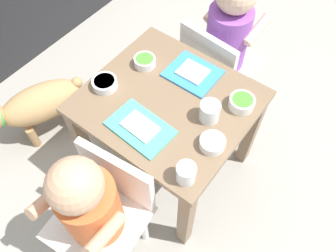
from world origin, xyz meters
TOP-DOWN VIEW (x-y plane):
  - ground_plane at (0.00, 0.00)m, footprint 7.00×7.00m
  - dining_table at (0.00, 0.00)m, footprint 0.51×0.56m
  - seated_child_left at (-0.42, -0.04)m, footprint 0.31×0.31m
  - seated_child_right at (0.42, 0.02)m, footprint 0.31×0.31m
  - dog at (-0.21, 0.57)m, footprint 0.45×0.29m
  - food_tray_left at (-0.15, 0.00)m, footprint 0.15×0.22m
  - food_tray_right at (0.15, 0.00)m, footprint 0.15×0.18m
  - water_cup_left at (-0.20, -0.22)m, footprint 0.06×0.06m
  - water_cup_right at (0.02, -0.15)m, footprint 0.07×0.07m
  - cereal_bowl_left_side at (-0.06, -0.22)m, footprint 0.08×0.08m
  - cereal_bowl_right_side at (0.08, 0.17)m, footprint 0.08×0.08m
  - veggie_bowl_near at (-0.08, 0.21)m, footprint 0.09×0.09m
  - veggie_bowl_far at (0.13, -0.21)m, footprint 0.09×0.09m

SIDE VIEW (x-z plane):
  - ground_plane at x=0.00m, z-range 0.00..0.00m
  - dog at x=-0.21m, z-range 0.05..0.34m
  - dining_table at x=0.00m, z-range 0.14..0.60m
  - seated_child_left at x=-0.42m, z-range 0.09..0.76m
  - seated_child_right at x=0.42m, z-range 0.09..0.79m
  - food_tray_left at x=-0.15m, z-range 0.46..0.47m
  - food_tray_right at x=0.15m, z-range 0.46..0.47m
  - veggie_bowl_near at x=-0.08m, z-range 0.46..0.49m
  - cereal_bowl_left_side at x=-0.06m, z-range 0.46..0.49m
  - cereal_bowl_right_side at x=0.08m, z-range 0.46..0.49m
  - veggie_bowl_far at x=0.13m, z-range 0.46..0.50m
  - water_cup_left at x=-0.20m, z-range 0.46..0.52m
  - water_cup_right at x=0.02m, z-range 0.46..0.52m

